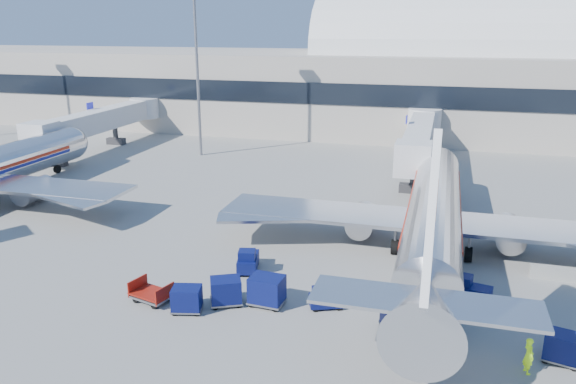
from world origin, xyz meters
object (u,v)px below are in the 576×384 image
(cart_train_a, at_px, (267,290))
(cart_solo_near, at_px, (398,316))
(jetbridge_mid, at_px, (105,119))
(barrier_near, at_px, (554,273))
(cart_train_b, at_px, (226,291))
(cart_train_c, at_px, (187,299))
(tug_left, at_px, (248,260))
(cart_solo_far, at_px, (563,347))
(cart_open_red, at_px, (152,295))
(mast_west, at_px, (196,37))
(jetbridge_near, at_px, (420,135))
(tug_right, at_px, (470,289))
(airliner_main, at_px, (434,215))
(tug_lead, at_px, (325,299))
(ramp_worker, at_px, (529,356))

(cart_train_a, xyz_separation_m, cart_solo_near, (7.87, -0.87, -0.11))
(jetbridge_mid, bearing_deg, barrier_near, -28.80)
(cart_train_b, distance_m, cart_train_c, 2.38)
(tug_left, relative_size, cart_solo_far, 1.37)
(cart_train_b, distance_m, cart_open_red, 4.60)
(cart_train_b, height_order, cart_train_c, cart_train_b)
(cart_solo_far, bearing_deg, cart_train_a, -171.42)
(barrier_near, relative_size, cart_train_b, 1.28)
(mast_west, xyz_separation_m, cart_train_c, (16.44, -38.62, -13.96))
(cart_solo_far, bearing_deg, tug_left, 176.93)
(mast_west, bearing_deg, cart_solo_far, -46.14)
(cart_train_a, bearing_deg, tug_left, 127.35)
(cart_solo_near, bearing_deg, jetbridge_near, 72.19)
(tug_right, distance_m, cart_train_a, 12.49)
(airliner_main, height_order, cart_train_c, airliner_main)
(tug_lead, xyz_separation_m, cart_train_c, (-7.73, -2.66, 0.23))
(mast_west, bearing_deg, barrier_near, -36.38)
(cart_train_b, relative_size, cart_solo_near, 1.06)
(cart_train_b, xyz_separation_m, cart_solo_near, (10.27, -0.26, -0.02))
(cart_train_b, xyz_separation_m, cart_solo_far, (18.45, -1.11, -0.06))
(airliner_main, relative_size, barrier_near, 12.42)
(jetbridge_mid, bearing_deg, cart_open_red, -54.01)
(ramp_worker, bearing_deg, barrier_near, -35.79)
(airliner_main, distance_m, mast_west, 41.12)
(jetbridge_near, relative_size, cart_train_b, 11.76)
(cart_solo_far, bearing_deg, cart_train_c, -164.31)
(barrier_near, distance_m, cart_open_red, 26.18)
(tug_lead, bearing_deg, jetbridge_mid, 113.97)
(tug_lead, distance_m, cart_solo_far, 12.82)
(tug_lead, xyz_separation_m, cart_train_a, (-3.44, -0.58, 0.38))
(tug_right, distance_m, ramp_worker, 7.60)
(cart_solo_far, height_order, ramp_worker, ramp_worker)
(cart_train_a, distance_m, ramp_worker, 14.64)
(airliner_main, distance_m, cart_train_b, 16.63)
(jetbridge_near, distance_m, cart_solo_far, 40.26)
(airliner_main, bearing_deg, cart_train_c, -135.92)
(jetbridge_near, distance_m, cart_open_red, 41.38)
(cart_train_a, distance_m, cart_train_b, 2.48)
(airliner_main, xyz_separation_m, cart_train_b, (-11.67, -11.67, -2.03))
(jetbridge_mid, height_order, barrier_near, jetbridge_mid)
(cart_train_b, relative_size, cart_open_red, 0.86)
(ramp_worker, bearing_deg, cart_open_red, 64.07)
(cart_train_a, relative_size, cart_train_b, 0.94)
(cart_train_a, bearing_deg, tug_right, 23.42)
(barrier_near, bearing_deg, cart_train_c, -153.77)
(jetbridge_mid, xyz_separation_m, tug_lead, (38.57, -36.78, -3.33))
(jetbridge_mid, bearing_deg, jetbridge_near, 0.00)
(mast_west, relative_size, cart_solo_near, 10.21)
(tug_left, distance_m, cart_solo_near, 11.84)
(cart_train_c, bearing_deg, ramp_worker, -16.70)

